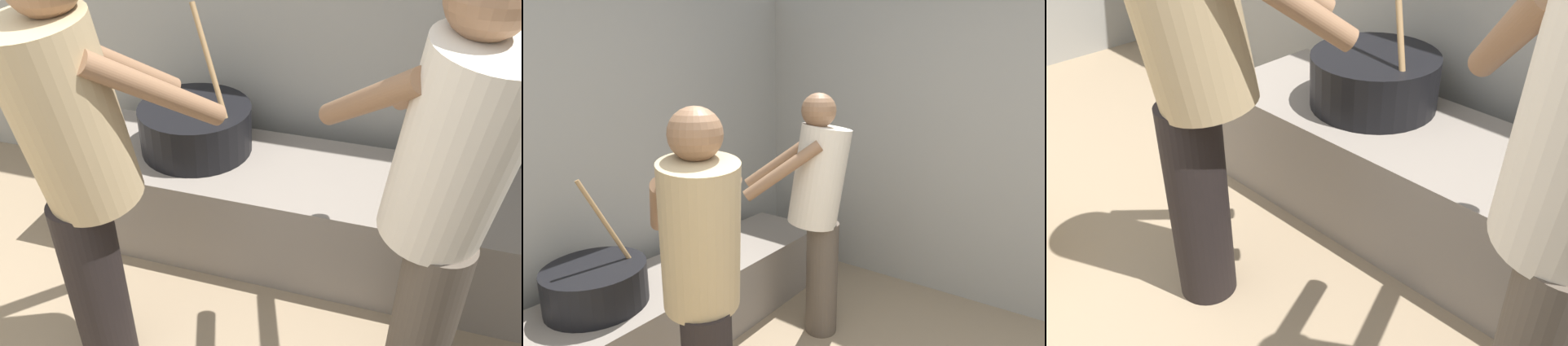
% 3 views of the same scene
% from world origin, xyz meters
% --- Properties ---
extents(hearth_ledge, '(2.31, 0.60, 0.45)m').
position_xyz_m(hearth_ledge, '(0.73, 1.85, 0.22)').
color(hearth_ledge, slate).
rests_on(hearth_ledge, ground_plane).
extents(cooking_pot_main, '(0.51, 0.51, 0.67)m').
position_xyz_m(cooking_pot_main, '(0.21, 1.89, 0.56)').
color(cooking_pot_main, black).
rests_on(cooking_pot_main, hearth_ledge).
extents(cook_in_tan_shirt, '(0.62, 0.71, 1.52)m').
position_xyz_m(cook_in_tan_shirt, '(0.20, 1.06, 0.86)').
color(cook_in_tan_shirt, black).
rests_on(cook_in_tan_shirt, ground_plane).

